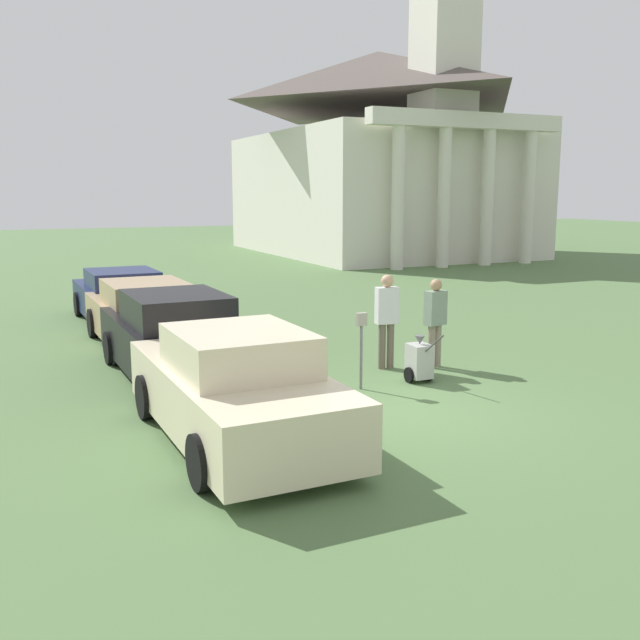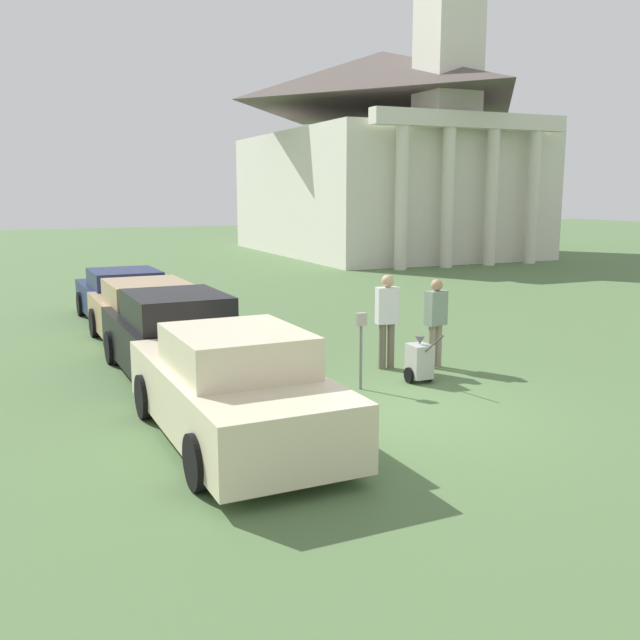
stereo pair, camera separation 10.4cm
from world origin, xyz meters
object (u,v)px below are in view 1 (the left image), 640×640
(person_worker, at_px, (387,315))
(equipment_cart, at_px, (419,361))
(parking_meter, at_px, (361,336))
(parked_car_tan, at_px, (145,316))
(church, at_px, (381,145))
(person_supervisor, at_px, (435,317))
(parked_car_navy, at_px, (122,298))
(parked_car_cream, at_px, (236,389))
(parked_car_black, at_px, (175,339))

(person_worker, height_order, equipment_cart, person_worker)
(parking_meter, distance_m, equipment_cart, 1.30)
(parked_car_tan, height_order, church, church)
(person_worker, relative_size, person_supervisor, 1.05)
(parking_meter, height_order, person_supervisor, person_supervisor)
(parked_car_tan, relative_size, person_supervisor, 2.87)
(equipment_cart, bearing_deg, parked_car_navy, 116.80)
(parked_car_cream, xyz_separation_m, person_worker, (3.85, 2.68, 0.32))
(parked_car_navy, height_order, person_worker, person_worker)
(person_worker, bearing_deg, parked_car_tan, -37.26)
(parked_car_cream, height_order, equipment_cart, parked_car_cream)
(parked_car_cream, distance_m, person_worker, 4.70)
(parked_car_navy, distance_m, person_supervisor, 8.80)
(equipment_cart, height_order, church, church)
(equipment_cart, bearing_deg, parked_car_black, 153.24)
(parked_car_navy, xyz_separation_m, person_supervisor, (4.75, -7.40, 0.33))
(parked_car_cream, distance_m, person_supervisor, 5.32)
(parked_car_navy, distance_m, person_worker, 8.09)
(parked_car_tan, xyz_separation_m, equipment_cart, (3.91, -5.00, -0.29))
(parking_meter, xyz_separation_m, church, (13.77, 24.39, 4.90))
(parked_car_cream, relative_size, person_supervisor, 2.74)
(parked_car_black, height_order, parking_meter, parked_car_black)
(parked_car_tan, relative_size, church, 0.19)
(parked_car_tan, height_order, person_supervisor, person_supervisor)
(parked_car_black, bearing_deg, parking_meter, -39.15)
(parked_car_cream, bearing_deg, parked_car_black, 88.37)
(parked_car_navy, xyz_separation_m, person_worker, (3.85, -7.10, 0.39))
(parked_car_navy, xyz_separation_m, church, (16.50, 16.17, 5.19))
(person_worker, distance_m, person_supervisor, 0.95)
(parked_car_tan, bearing_deg, parking_meter, -63.04)
(parked_car_cream, relative_size, church, 0.19)
(parked_car_cream, distance_m, parked_car_navy, 9.79)
(parking_meter, height_order, equipment_cart, parking_meter)
(parked_car_navy, height_order, equipment_cart, parked_car_navy)
(parked_car_cream, relative_size, parked_car_navy, 1.00)
(parked_car_navy, bearing_deg, person_supervisor, -58.96)
(person_worker, xyz_separation_m, church, (12.65, 23.27, 4.79))
(parked_car_black, bearing_deg, parked_car_tan, 88.37)
(parked_car_black, distance_m, church, 28.20)
(parked_car_black, bearing_deg, person_supervisor, -16.73)
(parked_car_black, bearing_deg, parked_car_navy, 88.37)
(parked_car_black, xyz_separation_m, equipment_cart, (3.91, -2.09, -0.34))
(parked_car_cream, distance_m, parked_car_tan, 6.58)
(parked_car_black, height_order, person_worker, person_worker)
(parked_car_black, relative_size, equipment_cart, 5.00)
(person_supervisor, bearing_deg, parking_meter, 9.89)
(parked_car_black, relative_size, person_supervisor, 2.89)
(equipment_cart, distance_m, church, 27.97)
(parked_car_cream, bearing_deg, church, 55.93)
(person_supervisor, bearing_deg, person_worker, -30.50)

